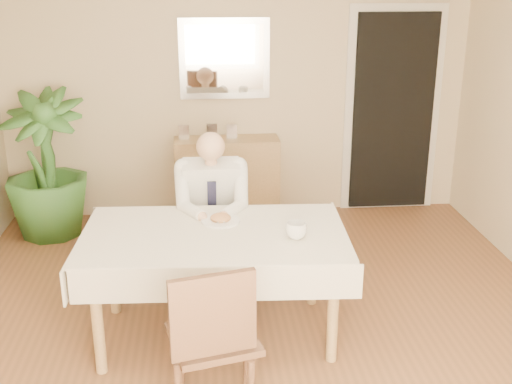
{
  "coord_description": "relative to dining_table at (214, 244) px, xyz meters",
  "views": [
    {
      "loc": [
        -0.35,
        -3.68,
        2.37
      ],
      "look_at": [
        0.0,
        0.35,
        0.95
      ],
      "focal_mm": 45.0,
      "sensor_mm": 36.0,
      "label": 1
    }
  ],
  "objects": [
    {
      "name": "knife",
      "position": [
        0.09,
        0.12,
        0.11
      ],
      "size": [
        0.01,
        0.13,
        0.01
      ],
      "primitive_type": "cylinder",
      "rotation": [
        1.57,
        0.0,
        0.0
      ],
      "color": "silver",
      "rests_on": "dining_table"
    },
    {
      "name": "plate",
      "position": [
        0.05,
        0.18,
        0.09
      ],
      "size": [
        0.26,
        0.26,
        0.02
      ],
      "primitive_type": "cylinder",
      "color": "white",
      "rests_on": "dining_table"
    },
    {
      "name": "sideboard",
      "position": [
        0.17,
        2.17,
        -0.26
      ],
      "size": [
        1.01,
        0.36,
        0.81
      ],
      "primitive_type": "cube",
      "rotation": [
        0.0,
        0.0,
        0.01
      ],
      "color": "tan",
      "rests_on": "ground"
    },
    {
      "name": "potted_palm",
      "position": [
        -1.48,
        1.88,
        0.01
      ],
      "size": [
        0.85,
        0.85,
        1.35
      ],
      "primitive_type": "imported",
      "rotation": [
        0.0,
        0.0,
        -0.13
      ],
      "color": "#2A5721",
      "rests_on": "ground"
    },
    {
      "name": "photo_frame_left",
      "position": [
        -0.23,
        2.19,
        0.21
      ],
      "size": [
        0.1,
        0.02,
        0.14
      ],
      "primitive_type": "cube",
      "color": "silver",
      "rests_on": "sideboard"
    },
    {
      "name": "seated_man",
      "position": [
        0.0,
        0.59,
        0.02
      ],
      "size": [
        0.48,
        0.72,
        1.24
      ],
      "color": "silver",
      "rests_on": "ground"
    },
    {
      "name": "room",
      "position": [
        0.29,
        -0.15,
        0.63
      ],
      "size": [
        5.0,
        5.02,
        2.6
      ],
      "color": "brown",
      "rests_on": "ground"
    },
    {
      "name": "photo_frame_center",
      "position": [
        0.04,
        2.23,
        0.21
      ],
      "size": [
        0.1,
        0.02,
        0.14
      ],
      "primitive_type": "cube",
      "color": "silver",
      "rests_on": "sideboard"
    },
    {
      "name": "chair_far",
      "position": [
        0.0,
        0.88,
        -0.18
      ],
      "size": [
        0.46,
        0.46,
        0.88
      ],
      "rotation": [
        0.0,
        0.0,
        -0.12
      ],
      "color": "#3C251A",
      "rests_on": "ground"
    },
    {
      "name": "mirror",
      "position": [
        0.17,
        2.32,
        0.88
      ],
      "size": [
        0.86,
        0.04,
        0.76
      ],
      "color": "silver",
      "rests_on": "room"
    },
    {
      "name": "dining_table",
      "position": [
        0.0,
        0.0,
        0.0
      ],
      "size": [
        1.76,
        1.09,
        0.75
      ],
      "rotation": [
        0.0,
        0.0,
        -0.05
      ],
      "color": "tan",
      "rests_on": "ground"
    },
    {
      "name": "photo_frame_right",
      "position": [
        0.23,
        2.19,
        0.21
      ],
      "size": [
        0.1,
        0.02,
        0.14
      ],
      "primitive_type": "cube",
      "color": "silver",
      "rests_on": "sideboard"
    },
    {
      "name": "chair_near",
      "position": [
        -0.03,
        -0.88,
        -0.13
      ],
      "size": [
        0.54,
        0.55,
        0.95
      ],
      "rotation": [
        0.0,
        0.0,
        0.25
      ],
      "color": "#3C251A",
      "rests_on": "ground"
    },
    {
      "name": "food",
      "position": [
        0.05,
        0.18,
        0.11
      ],
      "size": [
        0.14,
        0.14,
        0.06
      ],
      "primitive_type": "ellipsoid",
      "color": "brown",
      "rests_on": "dining_table"
    },
    {
      "name": "fork",
      "position": [
        0.01,
        0.12,
        0.11
      ],
      "size": [
        0.01,
        0.13,
        0.01
      ],
      "primitive_type": "cylinder",
      "rotation": [
        1.57,
        0.0,
        0.0
      ],
      "color": "silver",
      "rests_on": "dining_table"
    },
    {
      "name": "doorway",
      "position": [
        1.84,
        2.32,
        0.33
      ],
      "size": [
        0.96,
        0.07,
        2.1
      ],
      "color": "silver",
      "rests_on": "ground"
    },
    {
      "name": "coffee_mug",
      "position": [
        0.51,
        -0.14,
        0.14
      ],
      "size": [
        0.18,
        0.18,
        0.1
      ],
      "primitive_type": "imported",
      "rotation": [
        0.0,
        0.0,
        -0.43
      ],
      "color": "white",
      "rests_on": "dining_table"
    }
  ]
}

